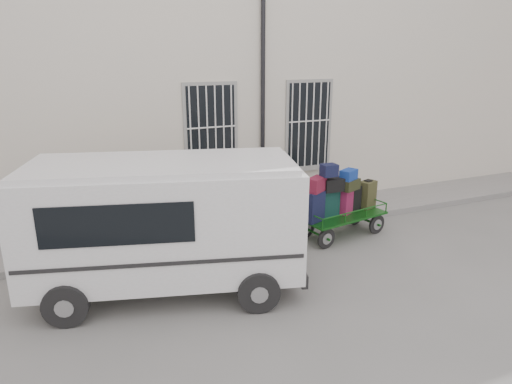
% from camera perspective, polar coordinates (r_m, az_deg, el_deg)
% --- Properties ---
extents(ground, '(80.00, 80.00, 0.00)m').
position_cam_1_polar(ground, '(9.40, 2.62, -8.81)').
color(ground, slate).
rests_on(ground, ground).
extents(building, '(24.00, 5.15, 6.00)m').
position_cam_1_polar(building, '(13.66, -7.33, 12.34)').
color(building, beige).
rests_on(building, ground).
extents(sidewalk, '(24.00, 1.70, 0.15)m').
position_cam_1_polar(sidewalk, '(11.23, -2.18, -3.94)').
color(sidewalk, gray).
rests_on(sidewalk, ground).
extents(luggage_cart, '(2.44, 1.27, 1.78)m').
position_cam_1_polar(luggage_cart, '(10.54, 10.46, -1.14)').
color(luggage_cart, black).
rests_on(luggage_cart, ground).
extents(van, '(5.02, 3.09, 2.36)m').
position_cam_1_polar(van, '(8.04, -11.42, -3.26)').
color(van, silver).
rests_on(van, ground).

